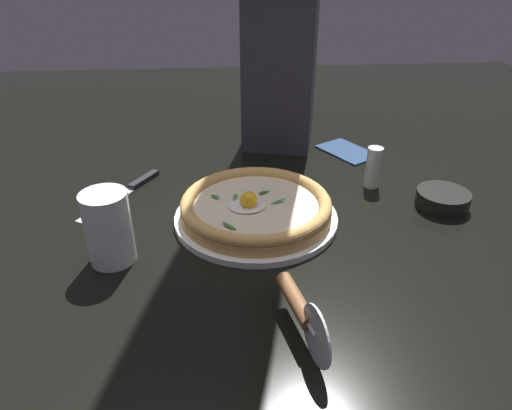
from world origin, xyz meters
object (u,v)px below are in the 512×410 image
side_bowl (443,199)px  pepper_shaker (373,167)px  table_knife (133,187)px  pizza_cutter (302,310)px  folded_napkin (347,151)px  drinking_glass (109,232)px  pizza (256,206)px

side_bowl → pepper_shaker: bearing=139.6°
side_bowl → table_knife: 0.63m
pizza_cutter → folded_napkin: bearing=70.1°
table_knife → pizza_cutter: bearing=-57.0°
drinking_glass → pepper_shaker: size_ratio=1.39×
table_knife → drinking_glass: 0.25m
side_bowl → pizza_cutter: pizza_cutter is taller
drinking_glass → folded_napkin: (0.49, 0.40, -0.05)m
pizza → drinking_glass: size_ratio=2.28×
folded_napkin → pepper_shaker: pepper_shaker is taller
pizza → table_knife: size_ratio=1.34×
table_knife → pepper_shaker: 0.51m
pizza → folded_napkin: bearing=50.2°
pizza → pizza_cutter: size_ratio=1.79×
side_bowl → drinking_glass: size_ratio=0.84×
side_bowl → drinking_glass: bearing=-168.4°
pizza → drinking_glass: bearing=-156.8°
folded_napkin → drinking_glass: bearing=-140.6°
pizza → pepper_shaker: pepper_shaker is taller
folded_napkin → pepper_shaker: (0.00, -0.18, 0.04)m
pizza → pizza_cutter: pizza_cutter is taller
pizza → pepper_shaker: 0.28m
pizza_cutter → table_knife: 0.52m
folded_napkin → pizza_cutter: bearing=-109.9°
pizza_cutter → drinking_glass: size_ratio=1.27×
side_bowl → folded_napkin: size_ratio=0.73×
side_bowl → folded_napkin: (-0.12, 0.28, -0.01)m
side_bowl → pepper_shaker: (-0.11, 0.10, 0.03)m
pizza → drinking_glass: drinking_glass is taller
drinking_glass → folded_napkin: bearing=39.4°
pizza → folded_napkin: 0.39m
folded_napkin → pepper_shaker: 0.19m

